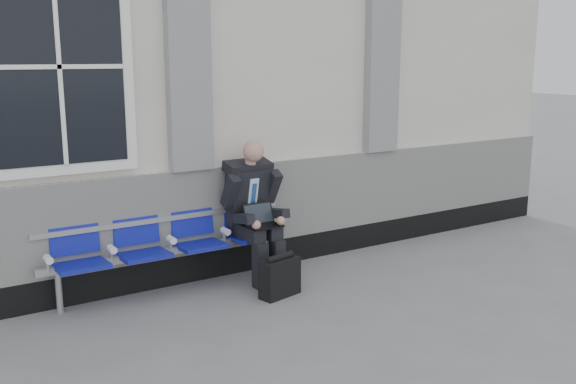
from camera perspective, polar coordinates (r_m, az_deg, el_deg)
ground at (r=5.23m, az=-18.21°, el=-15.24°), size 70.00×70.00×0.00m
bench at (r=6.57m, az=-10.56°, el=-4.03°), size 2.60×0.47×0.91m
businessman at (r=6.76m, az=-3.08°, el=-1.24°), size 0.61×0.82×1.49m
briefcase at (r=6.41m, az=-0.74°, el=-7.54°), size 0.45×0.27×0.44m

